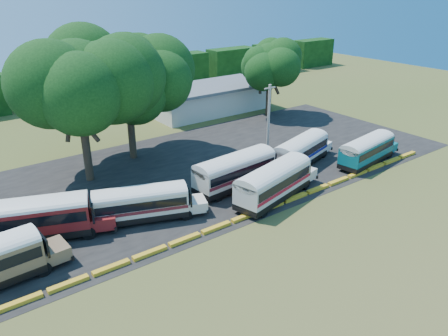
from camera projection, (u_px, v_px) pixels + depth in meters
ground at (238, 229)px, 35.46m from camera, size 160.00×160.00×0.00m
asphalt_strip at (174, 177)px, 44.87m from camera, size 64.00×24.00×0.02m
curb at (231, 222)px, 36.14m from camera, size 53.70×0.45×0.30m
terminal_building at (209, 98)px, 66.66m from camera, size 19.00×9.00×4.00m
treeline_backdrop at (53, 87)px, 69.72m from camera, size 130.00×4.00×6.00m
bus_red at (34, 216)px, 33.27m from camera, size 10.89×6.19×3.50m
bus_cream_west at (143, 202)px, 36.07m from camera, size 9.60×5.40×3.09m
bus_cream_east at (236, 169)px, 41.85m from camera, size 10.68×3.48×3.45m
bus_white_red at (275, 180)px, 39.42m from camera, size 10.81×4.97×3.45m
bus_white_blue at (302, 149)px, 47.01m from camera, size 10.08×5.01×3.22m
bus_teal at (368, 149)px, 47.37m from camera, size 9.71×3.65×3.12m
tree_west at (78, 84)px, 40.41m from camera, size 11.01×11.01×13.84m
tree_center at (126, 73)px, 46.03m from camera, size 11.28×11.28×13.79m
tree_east at (270, 63)px, 62.48m from camera, size 7.46×7.46×10.53m
utility_pole at (269, 118)px, 49.81m from camera, size 1.60×0.30×8.01m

